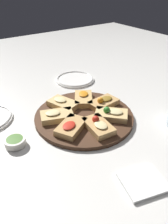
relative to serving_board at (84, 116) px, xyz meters
The scene contains 12 objects.
ground_plane 0.01m from the serving_board, ahead, with size 3.00×3.00×0.00m, color silver.
serving_board is the anchor object (origin of this frame).
focaccia_slice_0 0.12m from the serving_board, 159.81° to the left, with size 0.15×0.12×0.03m.
focaccia_slice_1 0.12m from the serving_board, 150.19° to the right, with size 0.15×0.13×0.03m.
focaccia_slice_2 0.12m from the serving_board, 96.69° to the right, with size 0.09×0.14×0.05m.
focaccia_slice_3 0.12m from the serving_board, 45.66° to the right, with size 0.15×0.15×0.05m.
focaccia_slice_4 0.12m from the serving_board, ahead, with size 0.14×0.09×0.05m.
focaccia_slice_5 0.12m from the serving_board, 56.16° to the left, with size 0.14×0.15×0.03m.
focaccia_slice_6 0.12m from the serving_board, 109.43° to the left, with size 0.12×0.15×0.03m.
plate_right 0.39m from the serving_board, 62.70° to the left, with size 0.22×0.22×0.02m.
napkin_stack 0.38m from the serving_board, 98.11° to the right, with size 0.13×0.11×0.01m, color white.
dipping_bowl 0.30m from the serving_board, behind, with size 0.08×0.08×0.03m.
Camera 1 is at (-0.44, -0.63, 0.53)m, focal length 35.00 mm.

